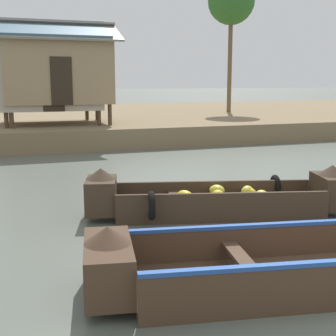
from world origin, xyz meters
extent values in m
plane|color=#596056|center=(0.00, 10.00, 0.00)|extent=(300.00, 300.00, 0.00)
cube|color=#7F6B4C|center=(0.00, 22.92, 0.40)|extent=(160.00, 20.00, 0.80)
cube|color=#3D2D21|center=(-0.22, 4.17, 0.06)|extent=(4.04, 2.06, 0.12)
cube|color=#3D2D21|center=(-0.09, 4.66, 0.34)|extent=(3.78, 1.07, 0.44)
cube|color=#3D2D21|center=(-0.35, 3.68, 0.34)|extent=(3.78, 1.07, 0.44)
cube|color=#3D2D21|center=(1.92, 3.60, 0.43)|extent=(0.77, 1.04, 0.63)
cone|color=#3D2D21|center=(1.92, 3.60, 0.85)|extent=(0.68, 0.68, 0.20)
cube|color=#3D2D21|center=(-2.37, 4.74, 0.43)|extent=(0.77, 1.04, 0.63)
cone|color=#3D2D21|center=(-2.37, 4.74, 0.85)|extent=(0.68, 0.68, 0.20)
cube|color=#3D2D21|center=(-1.02, 4.38, 0.36)|extent=(0.45, 1.00, 0.05)
torus|color=black|center=(1.20, 4.44, 0.38)|extent=(0.25, 0.53, 0.52)
torus|color=black|center=(-1.64, 3.90, 0.38)|extent=(0.25, 0.53, 0.52)
ellipsoid|color=yellow|center=(-0.13, 4.44, 0.41)|extent=(0.40, 0.41, 0.24)
ellipsoid|color=yellow|center=(-0.33, 3.97, 0.41)|extent=(0.28, 0.28, 0.27)
ellipsoid|color=yellow|center=(-0.94, 4.11, 0.35)|extent=(0.30, 0.31, 0.19)
ellipsoid|color=yellow|center=(0.42, 4.20, 0.39)|extent=(0.38, 0.37, 0.26)
ellipsoid|color=yellow|center=(-0.85, 4.33, 0.40)|extent=(0.38, 0.41, 0.20)
ellipsoid|color=yellow|center=(0.46, 4.16, 0.37)|extent=(0.33, 0.33, 0.23)
ellipsoid|color=yellow|center=(0.99, 3.69, 0.32)|extent=(0.25, 0.35, 0.20)
ellipsoid|color=gold|center=(-0.50, 4.00, 0.38)|extent=(0.38, 0.36, 0.21)
ellipsoid|color=yellow|center=(0.52, 3.82, 0.39)|extent=(0.37, 0.38, 0.24)
ellipsoid|color=yellow|center=(-0.70, 3.98, 0.34)|extent=(0.34, 0.27, 0.21)
cube|color=#473323|center=(-0.30, 0.95, 0.06)|extent=(5.00, 2.31, 0.12)
cube|color=#473323|center=(-0.18, 1.64, 0.33)|extent=(4.75, 0.92, 0.43)
cube|color=#234C9E|center=(-0.18, 1.64, 0.57)|extent=(4.75, 0.94, 0.05)
cube|color=#473323|center=(-2.94, 1.42, 0.40)|extent=(0.76, 1.34, 0.57)
cone|color=#473323|center=(-2.94, 1.42, 0.79)|extent=(0.65, 0.65, 0.20)
cube|color=#473323|center=(-1.31, 1.13, 0.36)|extent=(0.43, 1.35, 0.05)
cylinder|color=#4C3826|center=(-3.96, 14.78, 1.10)|extent=(0.16, 0.16, 0.59)
cylinder|color=#4C3826|center=(-0.46, 14.78, 1.10)|extent=(0.16, 0.16, 0.59)
cylinder|color=#4C3826|center=(-3.96, 17.64, 1.10)|extent=(0.16, 0.16, 0.59)
cylinder|color=#4C3826|center=(-0.46, 17.64, 1.10)|extent=(0.16, 0.16, 0.59)
cube|color=#B2A893|center=(-2.21, 16.21, 2.86)|extent=(3.90, 3.26, 2.92)
cube|color=#2D2319|center=(-2.21, 14.56, 2.30)|extent=(0.80, 0.04, 1.80)
cube|color=slate|center=(-2.21, 15.39, 4.56)|extent=(4.60, 2.13, 0.80)
cube|color=slate|center=(-2.21, 17.03, 4.56)|extent=(4.60, 2.13, 0.80)
cylinder|color=#4C3826|center=(-3.77, 14.67, 1.22)|extent=(0.16, 0.16, 0.84)
cylinder|color=#4C3826|center=(-0.04, 14.67, 1.22)|extent=(0.16, 0.16, 0.84)
cylinder|color=#4C3826|center=(-3.77, 17.40, 1.22)|extent=(0.16, 0.16, 0.84)
cylinder|color=#4C3826|center=(-0.04, 17.40, 1.22)|extent=(0.16, 0.16, 0.84)
cube|color=#9E8460|center=(-1.90, 16.04, 2.93)|extent=(4.13, 3.13, 2.57)
cube|color=#2D2319|center=(-1.90, 14.45, 2.54)|extent=(0.80, 0.04, 1.80)
cube|color=gray|center=(-1.90, 15.25, 4.48)|extent=(4.83, 2.06, 0.89)
cube|color=gray|center=(-1.90, 16.82, 4.48)|extent=(4.83, 2.06, 0.89)
cylinder|color=brown|center=(8.16, 20.53, 3.65)|extent=(0.24, 0.24, 5.71)
sphere|color=#2D6628|center=(8.16, 20.53, 6.91)|extent=(2.59, 2.59, 2.59)
camera|label=1|loc=(-3.97, -3.66, 2.53)|focal=49.69mm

